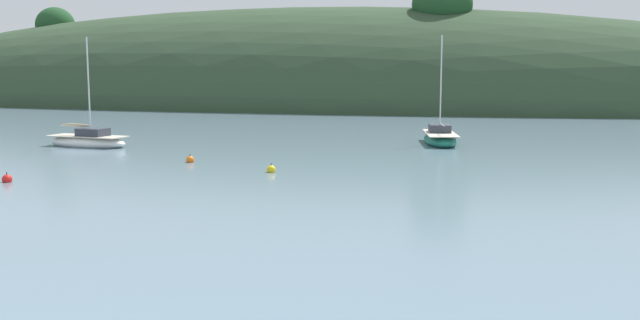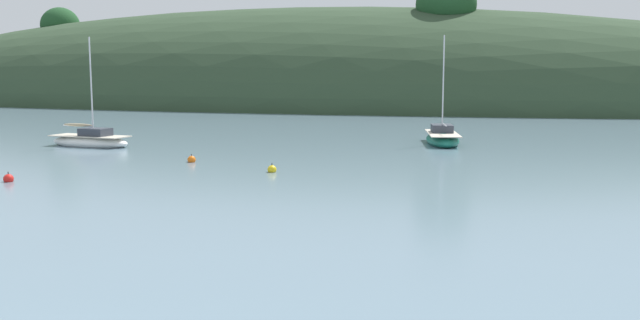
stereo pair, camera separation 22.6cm
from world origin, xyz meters
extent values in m
ellipsoid|color=#2D422B|center=(-25.00, 82.61, 0.00)|extent=(150.00, 36.00, 26.40)
ellipsoid|color=#1E4723|center=(-60.54, 81.44, 11.50)|extent=(5.93, 5.39, 5.39)
ellipsoid|color=#1E4723|center=(-2.44, 78.09, 12.69)|extent=(7.31, 6.64, 6.64)
ellipsoid|color=#1E4723|center=(-2.68, 82.72, 12.57)|extent=(6.81, 6.19, 6.19)
ellipsoid|color=white|center=(-18.95, 30.64, 0.25)|extent=(5.86, 2.36, 0.92)
cube|color=beige|center=(-18.95, 30.64, 0.66)|extent=(5.39, 2.17, 0.06)
cube|color=#333842|center=(-18.49, 30.60, 0.93)|extent=(1.92, 1.40, 0.52)
cylinder|color=silver|center=(-18.67, 30.62, 3.82)|extent=(0.09, 0.09, 6.30)
cylinder|color=silver|center=(-19.87, 30.70, 1.31)|extent=(2.41, 0.25, 0.07)
ellipsoid|color=tan|center=(-19.87, 30.70, 1.36)|extent=(2.32, 0.37, 0.20)
ellipsoid|color=#196B56|center=(2.58, 38.89, 0.27)|extent=(3.43, 6.46, 0.98)
cube|color=beige|center=(2.58, 38.89, 0.71)|extent=(3.15, 5.94, 0.06)
cube|color=#333842|center=(2.46, 39.37, 0.98)|extent=(1.77, 2.22, 0.54)
cylinder|color=silver|center=(2.51, 39.19, 3.94)|extent=(0.09, 0.09, 6.45)
cylinder|color=silver|center=(2.80, 37.94, 1.38)|extent=(0.65, 2.53, 0.07)
sphere|color=yellow|center=(-3.60, 23.68, 0.12)|extent=(0.44, 0.44, 0.44)
cylinder|color=black|center=(-3.60, 23.68, 0.39)|extent=(0.04, 0.04, 0.10)
sphere|color=red|center=(-13.67, 17.53, 0.12)|extent=(0.44, 0.44, 0.44)
cylinder|color=black|center=(-13.67, 17.53, 0.39)|extent=(0.04, 0.04, 0.10)
sphere|color=orange|center=(-9.04, 25.76, 0.12)|extent=(0.44, 0.44, 0.44)
cylinder|color=black|center=(-9.04, 25.76, 0.39)|extent=(0.04, 0.04, 0.10)
camera|label=1|loc=(8.27, -6.89, 4.92)|focal=38.49mm
camera|label=2|loc=(8.49, -6.82, 4.92)|focal=38.49mm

